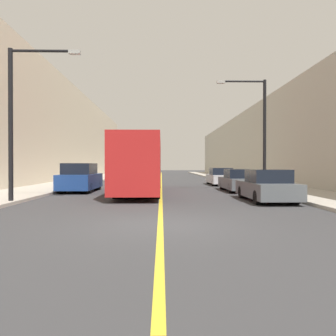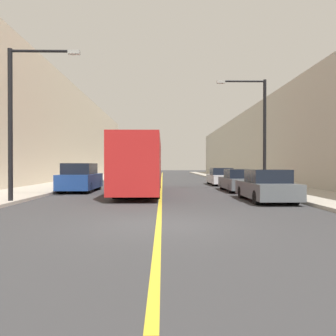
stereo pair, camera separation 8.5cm
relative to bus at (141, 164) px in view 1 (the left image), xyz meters
The scene contains 13 objects.
ground_plane 11.25m from the bus, 83.66° to the right, with size 200.00×200.00×0.00m, color #38383A.
sidewalk_left 20.24m from the bus, 110.04° to the left, with size 3.85×72.00×0.14m, color #B2AA9E.
sidewalk_right 21.21m from the bus, 63.69° to the left, with size 3.85×72.00×0.14m, color #B2AA9E.
building_row_left 22.15m from the bus, 119.76° to the left, with size 4.00×72.00×10.96m, color beige.
building_row_right 23.28m from the bus, 54.95° to the left, with size 4.00×72.00×8.27m, color #B7B2A3.
road_center_line 19.07m from the bus, 86.29° to the left, with size 0.16×72.00×0.01m, color gold.
bus is the anchor object (origin of this frame).
parked_suv_left 4.06m from the bus, behind, with size 1.97×4.60×1.81m.
car_right_near 8.06m from the bus, 39.22° to the right, with size 1.89×4.46×1.49m.
car_right_mid 6.40m from the bus, ahead, with size 1.85×4.57×1.43m.
car_right_far 9.79m from the bus, 49.80° to the left, with size 1.88×4.48×1.46m.
street_lamp_left 8.06m from the bus, 129.88° to the right, with size 3.12×0.24×6.61m.
street_lamp_right 7.82m from the bus, ahead, with size 3.12×0.24×6.90m.
Camera 1 is at (0.03, -9.22, 1.69)m, focal length 35.00 mm.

